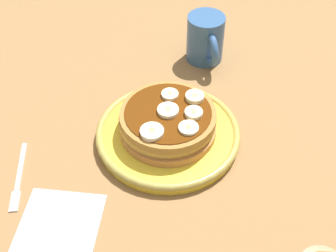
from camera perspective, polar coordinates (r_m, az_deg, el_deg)
The scene contains 12 objects.
ground_plane at distance 75.43cm, azimuth -0.00°, elevation -2.36°, with size 140.00×140.00×3.00cm, color olive.
plate at distance 73.49cm, azimuth -0.00°, elevation -0.98°, with size 23.19×23.19×2.12cm.
pancake_stack at distance 71.52cm, azimuth 0.01°, elevation 0.50°, with size 16.10×16.15×4.26cm.
banana_slice_0 at distance 70.06cm, azimuth -0.43°, elevation 2.06°, with size 3.32×3.32×0.87cm.
banana_slice_1 at distance 69.53cm, azimuth 3.21°, elevation 1.60°, with size 2.77×2.77×0.94cm.
banana_slice_2 at distance 72.19cm, azimuth 3.35°, elevation 3.62°, with size 2.98×2.98×1.00cm.
banana_slice_3 at distance 67.40cm, azimuth 2.58°, elevation -0.28°, with size 3.02×3.02×0.68cm.
banana_slice_4 at distance 72.62cm, azimuth 0.24°, elevation 3.91°, with size 2.73×2.73×0.80cm.
banana_slice_5 at distance 66.72cm, azimuth -2.01°, elevation -0.74°, with size 3.53×3.53×0.87cm.
coffee_mug at distance 87.81cm, azimuth 4.73°, elevation 10.80°, with size 10.36×7.01×9.08cm.
napkin at distance 65.99cm, azimuth -13.37°, elevation -11.77°, with size 11.00×11.00×0.30cm, color #99B2BF.
fork at distance 72.14cm, azimuth -18.15°, elevation -6.34°, with size 13.01×2.75×0.50cm.
Camera 1 is at (49.32, -11.58, 54.38)cm, focal length 48.91 mm.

